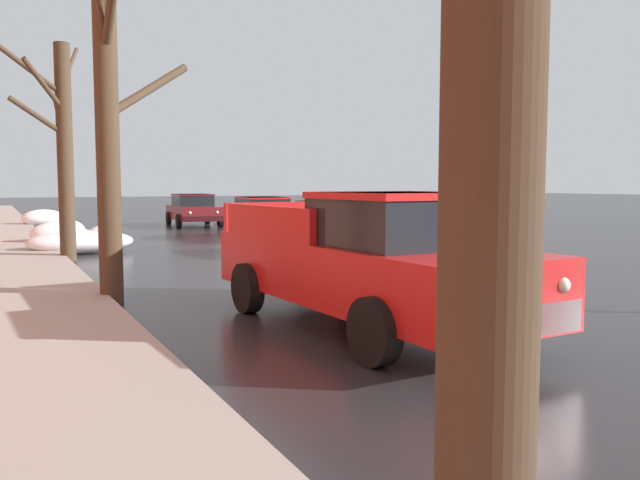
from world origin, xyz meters
TOP-DOWN VIEW (x-y plane):
  - left_sidewalk_slab at (-5.62, 18.00)m, footprint 2.57×80.00m
  - snow_bank_near_corner_left at (-4.00, 20.91)m, footprint 1.63×1.01m
  - snow_bank_mid_block_left at (-3.82, 30.45)m, footprint 1.76×0.98m
  - snow_bank_near_corner_right at (4.43, 29.76)m, footprint 1.78×1.40m
  - snow_bank_along_right_kerb at (-3.67, 18.33)m, footprint 2.74×1.08m
  - bare_tree_second_along_sidewalk at (-4.25, 10.44)m, footprint 2.49×3.35m
  - bare_tree_mid_block at (-4.33, 16.70)m, footprint 2.49×2.96m
  - pickup_truck_red_approaching_near_lane at (-1.64, 7.07)m, footprint 2.29×5.46m
  - sedan_grey_parked_kerbside_close at (2.24, 14.54)m, footprint 2.25×4.56m
  - sedan_red_parked_kerbside_mid at (2.33, 20.42)m, footprint 2.13×4.08m
  - sedan_maroon_parked_far_down_block at (2.16, 28.28)m, footprint 2.23×4.36m

SIDE VIEW (x-z plane):
  - left_sidewalk_slab at x=-5.62m, z-range 0.00..0.15m
  - snow_bank_near_corner_right at x=4.43m, z-range -0.04..0.51m
  - snow_bank_along_right_kerb at x=-3.67m, z-range -0.05..0.69m
  - snow_bank_mid_block_left at x=-3.82m, z-range -0.01..0.75m
  - snow_bank_near_corner_left at x=-4.00m, z-range -0.01..0.75m
  - sedan_red_parked_kerbside_mid at x=2.33m, z-range 0.04..1.46m
  - sedan_maroon_parked_far_down_block at x=2.16m, z-range 0.04..1.46m
  - sedan_grey_parked_kerbside_close at x=2.24m, z-range 0.04..1.46m
  - pickup_truck_red_approaching_near_lane at x=-1.64m, z-range 0.00..1.76m
  - bare_tree_mid_block at x=-4.33m, z-range 0.12..5.52m
  - bare_tree_second_along_sidewalk at x=-4.25m, z-range 0.28..6.55m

